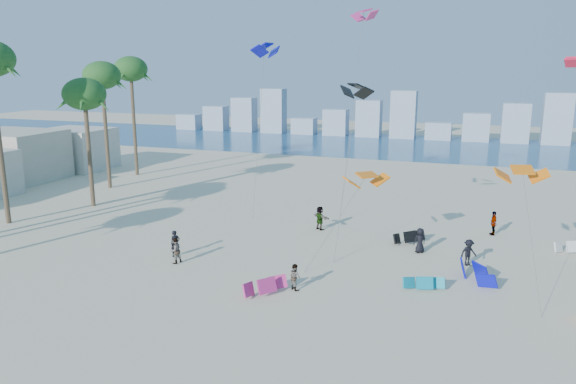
% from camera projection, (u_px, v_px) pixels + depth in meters
% --- Properties ---
extents(ground, '(220.00, 220.00, 0.00)m').
position_uv_depth(ground, '(96.00, 369.00, 23.21)').
color(ground, beige).
rests_on(ground, ground).
extents(ocean, '(220.00, 220.00, 0.00)m').
position_uv_depth(ocean, '(385.00, 145.00, 89.32)').
color(ocean, navy).
rests_on(ocean, ground).
extents(kitesurfer_near, '(0.74, 0.79, 1.81)m').
position_uv_depth(kitesurfer_near, '(175.00, 244.00, 36.82)').
color(kitesurfer_near, black).
rests_on(kitesurfer_near, ground).
extents(kitesurfer_mid, '(0.95, 0.91, 1.54)m').
position_uv_depth(kitesurfer_mid, '(295.00, 277.00, 31.37)').
color(kitesurfer_mid, gray).
rests_on(kitesurfer_mid, ground).
extents(kitesurfers_far, '(33.26, 14.59, 1.88)m').
position_uv_depth(kitesurfers_far, '(392.00, 236.00, 38.40)').
color(kitesurfers_far, black).
rests_on(kitesurfers_far, ground).
extents(grounded_kites, '(20.37, 16.01, 1.03)m').
position_uv_depth(grounded_kites, '(458.00, 273.00, 32.85)').
color(grounded_kites, '#CB2D7C').
rests_on(grounded_kites, ground).
extents(flying_kites, '(35.32, 18.60, 17.57)m').
position_uv_depth(flying_kites, '(438.00, 89.00, 37.65)').
color(flying_kites, orange).
rests_on(flying_kites, ground).
extents(distant_skyline, '(85.00, 3.00, 8.40)m').
position_uv_depth(distant_skyline, '(389.00, 120.00, 98.19)').
color(distant_skyline, '#9EADBF').
rests_on(distant_skyline, ground).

